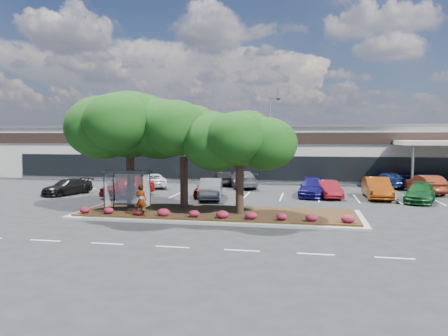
# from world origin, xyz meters

# --- Properties ---
(ground) EXTENTS (160.00, 160.00, 0.00)m
(ground) POSITION_xyz_m (0.00, 0.00, 0.00)
(ground) COLOR black
(ground) RESTS_ON ground
(retail_store) EXTENTS (80.40, 25.20, 6.25)m
(retail_store) POSITION_xyz_m (0.06, 33.91, 3.15)
(retail_store) COLOR beige
(retail_store) RESTS_ON ground
(landscape_island) EXTENTS (18.00, 6.00, 0.26)m
(landscape_island) POSITION_xyz_m (-2.00, 4.00, 0.12)
(landscape_island) COLOR gray
(landscape_island) RESTS_ON ground
(lane_markings) EXTENTS (33.12, 20.06, 0.01)m
(lane_markings) POSITION_xyz_m (-0.14, 10.42, 0.01)
(lane_markings) COLOR silver
(lane_markings) RESTS_ON ground
(shrub_row) EXTENTS (17.00, 0.80, 0.50)m
(shrub_row) POSITION_xyz_m (-2.00, 1.90, 0.51)
(shrub_row) COLOR maroon
(shrub_row) RESTS_ON landscape_island
(bus_shelter) EXTENTS (2.75, 1.55, 2.59)m
(bus_shelter) POSITION_xyz_m (-7.50, 2.95, 2.31)
(bus_shelter) COLOR black
(bus_shelter) RESTS_ON landscape_island
(island_tree_west) EXTENTS (7.20, 7.20, 7.89)m
(island_tree_west) POSITION_xyz_m (-8.00, 4.50, 4.21)
(island_tree_west) COLOR #17350D
(island_tree_west) RESTS_ON landscape_island
(island_tree_mid) EXTENTS (6.60, 6.60, 7.32)m
(island_tree_mid) POSITION_xyz_m (-4.50, 5.20, 3.92)
(island_tree_mid) COLOR #17350D
(island_tree_mid) RESTS_ON landscape_island
(island_tree_east) EXTENTS (5.80, 5.80, 6.50)m
(island_tree_east) POSITION_xyz_m (-0.50, 3.70, 3.51)
(island_tree_east) COLOR #17350D
(island_tree_east) RESTS_ON landscape_island
(conifer_north_west) EXTENTS (4.40, 4.40, 10.00)m
(conifer_north_west) POSITION_xyz_m (-30.00, 46.00, 5.00)
(conifer_north_west) COLOR #17350D
(conifer_north_west) RESTS_ON ground
(person_waiting) EXTENTS (0.72, 0.49, 1.91)m
(person_waiting) POSITION_xyz_m (-6.15, 1.70, 1.22)
(person_waiting) COLOR #594C47
(person_waiting) RESTS_ON landscape_island
(light_pole) EXTENTS (1.43, 0.56, 9.48)m
(light_pole) POSITION_xyz_m (-0.64, 27.99, 4.19)
(light_pole) COLOR gray
(light_pole) RESTS_ON ground
(car_0) EXTENTS (3.41, 4.97, 1.34)m
(car_0) POSITION_xyz_m (-16.72, 11.33, 0.67)
(car_0) COLOR black
(car_0) RESTS_ON ground
(car_1) EXTENTS (3.83, 5.33, 1.69)m
(car_1) POSITION_xyz_m (-11.09, 11.14, 0.84)
(car_1) COLOR #A0100E
(car_1) RESTS_ON ground
(car_2) EXTENTS (2.44, 5.11, 1.62)m
(car_2) POSITION_xyz_m (-4.03, 11.18, 0.81)
(car_2) COLOR #4F4F55
(car_2) RESTS_ON ground
(car_3) EXTENTS (1.76, 4.29, 1.46)m
(car_3) POSITION_xyz_m (-4.53, 12.45, 0.73)
(car_3) COLOR #770305
(car_3) RESTS_ON ground
(car_4) EXTENTS (2.35, 4.50, 1.41)m
(car_4) POSITION_xyz_m (5.27, 13.70, 0.71)
(car_4) COLOR maroon
(car_4) RESTS_ON ground
(car_5) EXTENTS (2.35, 5.21, 1.48)m
(car_5) POSITION_xyz_m (3.98, 14.17, 0.74)
(car_5) COLOR #110E53
(car_5) RESTS_ON ground
(car_6) EXTENTS (1.90, 5.22, 1.71)m
(car_6) POSITION_xyz_m (9.11, 13.89, 0.85)
(car_6) COLOR #732D07
(car_6) RESTS_ON ground
(car_7) EXTENTS (3.44, 5.27, 1.42)m
(car_7) POSITION_xyz_m (12.06, 12.48, 0.71)
(car_7) COLOR #144A1E
(car_7) RESTS_ON ground
(car_9) EXTENTS (3.97, 5.37, 1.36)m
(car_9) POSITION_xyz_m (-11.18, 17.67, 0.68)
(car_9) COLOR silver
(car_9) RESTS_ON ground
(car_11) EXTENTS (2.73, 4.45, 1.39)m
(car_11) POSITION_xyz_m (-4.93, 20.89, 0.69)
(car_11) COLOR black
(car_11) RESTS_ON ground
(car_12) EXTENTS (4.01, 6.12, 1.65)m
(car_12) POSITION_xyz_m (-2.70, 19.31, 0.82)
(car_12) COLOR #5C5B63
(car_12) RESTS_ON ground
(car_14) EXTENTS (3.25, 5.35, 1.45)m
(car_14) POSITION_xyz_m (11.30, 22.14, 0.73)
(car_14) COLOR navy
(car_14) RESTS_ON ground
(car_15) EXTENTS (3.58, 5.01, 1.58)m
(car_15) POSITION_xyz_m (14.60, 22.00, 0.79)
(car_15) COLOR navy
(car_15) RESTS_ON ground
(car_16) EXTENTS (2.75, 5.24, 1.64)m
(car_16) POSITION_xyz_m (13.78, 17.84, 0.82)
(car_16) COLOR maroon
(car_16) RESTS_ON ground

